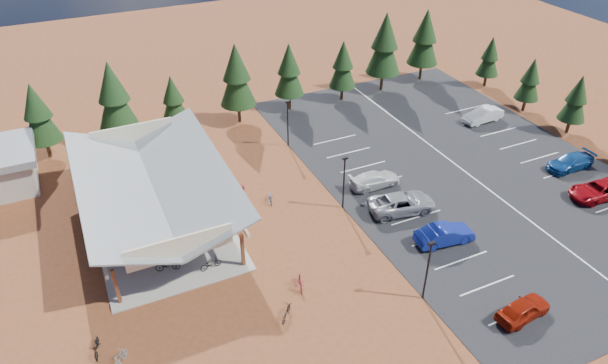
{
  "coord_description": "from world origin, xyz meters",
  "views": [
    {
      "loc": [
        -14.23,
        -31.34,
        28.27
      ],
      "look_at": [
        2.54,
        4.76,
        1.69
      ],
      "focal_mm": 32.0,
      "sensor_mm": 36.0,
      "label": 1
    }
  ],
  "objects_px": {
    "bike_6": "(162,190)",
    "car_6": "(598,190)",
    "bike_2": "(115,206)",
    "bike_15": "(242,191)",
    "trash_bin_1": "(241,199)",
    "bike_1": "(153,242)",
    "bike_7": "(164,176)",
    "car_2": "(402,203)",
    "bike_0": "(168,265)",
    "bike_5": "(183,223)",
    "bike_11": "(300,282)",
    "lamp_post_0": "(428,267)",
    "car_7": "(570,162)",
    "lamp_post_1": "(344,179)",
    "car_0": "(523,309)",
    "lamp_post_2": "(288,120)",
    "car_1": "(445,234)",
    "trash_bin_0": "(235,213)",
    "car_9": "(483,115)",
    "bike_12": "(286,312)",
    "bike_pavilion": "(153,182)",
    "bike_4": "(211,264)",
    "bike_14": "(270,198)",
    "bike_9": "(119,359)",
    "bike_8": "(97,347)",
    "bike_3": "(128,187)"
  },
  "relations": [
    {
      "from": "car_2",
      "to": "bike_11",
      "type": "bearing_deg",
      "value": 121.71
    },
    {
      "from": "bike_12",
      "to": "car_9",
      "type": "height_order",
      "value": "car_9"
    },
    {
      "from": "bike_15",
      "to": "bike_2",
      "type": "bearing_deg",
      "value": 19.0
    },
    {
      "from": "lamp_post_2",
      "to": "bike_9",
      "type": "relative_size",
      "value": 2.98
    },
    {
      "from": "lamp_post_1",
      "to": "car_0",
      "type": "bearing_deg",
      "value": -72.69
    },
    {
      "from": "lamp_post_2",
      "to": "bike_2",
      "type": "xyz_separation_m",
      "value": [
        -18.16,
        -4.13,
        -2.43
      ]
    },
    {
      "from": "bike_5",
      "to": "car_7",
      "type": "height_order",
      "value": "car_7"
    },
    {
      "from": "bike_5",
      "to": "bike_14",
      "type": "bearing_deg",
      "value": -70.71
    },
    {
      "from": "lamp_post_0",
      "to": "trash_bin_0",
      "type": "height_order",
      "value": "lamp_post_0"
    },
    {
      "from": "lamp_post_0",
      "to": "bike_8",
      "type": "height_order",
      "value": "lamp_post_0"
    },
    {
      "from": "bike_7",
      "to": "bike_8",
      "type": "height_order",
      "value": "bike_7"
    },
    {
      "from": "bike_12",
      "to": "bike_5",
      "type": "bearing_deg",
      "value": -32.59
    },
    {
      "from": "car_2",
      "to": "car_6",
      "type": "bearing_deg",
      "value": -98.77
    },
    {
      "from": "trash_bin_0",
      "to": "bike_12",
      "type": "xyz_separation_m",
      "value": [
        -0.46,
        -12.16,
        0.01
      ]
    },
    {
      "from": "bike_2",
      "to": "bike_0",
      "type": "bearing_deg",
      "value": -171.18
    },
    {
      "from": "bike_7",
      "to": "bike_12",
      "type": "xyz_separation_m",
      "value": [
        3.71,
        -20.21,
        -0.12
      ]
    },
    {
      "from": "car_6",
      "to": "lamp_post_2",
      "type": "bearing_deg",
      "value": -127.33
    },
    {
      "from": "bike_9",
      "to": "car_2",
      "type": "height_order",
      "value": "car_2"
    },
    {
      "from": "bike_7",
      "to": "bike_11",
      "type": "height_order",
      "value": "bike_11"
    },
    {
      "from": "bike_6",
      "to": "car_6",
      "type": "bearing_deg",
      "value": -123.9
    },
    {
      "from": "lamp_post_1",
      "to": "bike_12",
      "type": "relative_size",
      "value": 2.97
    },
    {
      "from": "lamp_post_1",
      "to": "lamp_post_2",
      "type": "bearing_deg",
      "value": 90.0
    },
    {
      "from": "bike_2",
      "to": "bike_15",
      "type": "relative_size",
      "value": 0.95
    },
    {
      "from": "bike_0",
      "to": "bike_5",
      "type": "bearing_deg",
      "value": -11.5
    },
    {
      "from": "lamp_post_2",
      "to": "car_0",
      "type": "xyz_separation_m",
      "value": [
        5.08,
        -28.31,
        -2.22
      ]
    },
    {
      "from": "car_6",
      "to": "bike_2",
      "type": "bearing_deg",
      "value": -106.11
    },
    {
      "from": "lamp_post_0",
      "to": "bike_7",
      "type": "distance_m",
      "value": 26.34
    },
    {
      "from": "bike_9",
      "to": "bike_2",
      "type": "bearing_deg",
      "value": -57.01
    },
    {
      "from": "bike_7",
      "to": "bike_15",
      "type": "xyz_separation_m",
      "value": [
        5.79,
        -5.35,
        -0.04
      ]
    },
    {
      "from": "bike_11",
      "to": "bike_12",
      "type": "height_order",
      "value": "bike_11"
    },
    {
      "from": "trash_bin_0",
      "to": "car_9",
      "type": "height_order",
      "value": "car_9"
    },
    {
      "from": "bike_pavilion",
      "to": "bike_6",
      "type": "height_order",
      "value": "bike_pavilion"
    },
    {
      "from": "lamp_post_2",
      "to": "bike_1",
      "type": "distance_m",
      "value": 19.45
    },
    {
      "from": "trash_bin_1",
      "to": "bike_1",
      "type": "height_order",
      "value": "bike_1"
    },
    {
      "from": "bike_15",
      "to": "bike_7",
      "type": "bearing_deg",
      "value": -10.31
    },
    {
      "from": "bike_11",
      "to": "bike_15",
      "type": "distance_m",
      "value": 12.72
    },
    {
      "from": "car_1",
      "to": "car_7",
      "type": "xyz_separation_m",
      "value": [
        17.95,
        3.93,
        -0.08
      ]
    },
    {
      "from": "bike_0",
      "to": "bike_11",
      "type": "xyz_separation_m",
      "value": [
        8.29,
        -5.78,
        -0.04
      ]
    },
    {
      "from": "bike_6",
      "to": "bike_7",
      "type": "height_order",
      "value": "bike_6"
    },
    {
      "from": "bike_pavilion",
      "to": "bike_4",
      "type": "distance_m",
      "value": 8.74
    },
    {
      "from": "bike_5",
      "to": "bike_15",
      "type": "distance_m",
      "value": 6.44
    },
    {
      "from": "car_6",
      "to": "bike_1",
      "type": "bearing_deg",
      "value": -98.53
    },
    {
      "from": "bike_12",
      "to": "car_2",
      "type": "relative_size",
      "value": 0.29
    },
    {
      "from": "bike_4",
      "to": "bike_15",
      "type": "relative_size",
      "value": 0.96
    },
    {
      "from": "bike_3",
      "to": "bike_5",
      "type": "bearing_deg",
      "value": -136.84
    },
    {
      "from": "bike_0",
      "to": "bike_9",
      "type": "relative_size",
      "value": 1.07
    },
    {
      "from": "bike_pavilion",
      "to": "car_2",
      "type": "xyz_separation_m",
      "value": [
        19.35,
        -7.62,
        -2.97
      ]
    },
    {
      "from": "bike_pavilion",
      "to": "bike_12",
      "type": "bearing_deg",
      "value": -69.37
    },
    {
      "from": "bike_0",
      "to": "car_7",
      "type": "bearing_deg",
      "value": -77.37
    },
    {
      "from": "lamp_post_0",
      "to": "car_0",
      "type": "distance_m",
      "value": 7.02
    }
  ]
}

